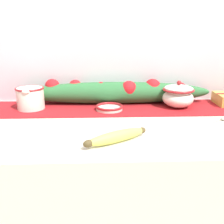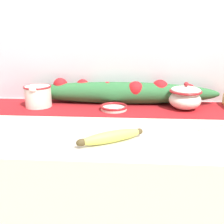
{
  "view_description": "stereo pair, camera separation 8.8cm",
  "coord_description": "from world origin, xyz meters",
  "views": [
    {
      "loc": [
        -0.06,
        -0.88,
        1.22
      ],
      "look_at": [
        -0.02,
        -0.04,
        0.95
      ],
      "focal_mm": 40.0,
      "sensor_mm": 36.0,
      "label": 1
    },
    {
      "loc": [
        0.03,
        -0.88,
        1.22
      ],
      "look_at": [
        -0.02,
        -0.04,
        0.95
      ],
      "focal_mm": 40.0,
      "sensor_mm": 36.0,
      "label": 2
    }
  ],
  "objects": [
    {
      "name": "cream_pitcher",
      "position": [
        -0.37,
        0.18,
        0.96
      ],
      "size": [
        0.12,
        0.14,
        0.1
      ],
      "color": "white",
      "rests_on": "countertop"
    },
    {
      "name": "small_dish",
      "position": [
        -0.03,
        0.14,
        0.92
      ],
      "size": [
        0.12,
        0.12,
        0.02
      ],
      "color": "white",
      "rests_on": "countertop"
    },
    {
      "name": "countertop",
      "position": [
        0.0,
        0.0,
        0.45
      ],
      "size": [
        1.41,
        0.63,
        0.9
      ],
      "primitive_type": "cube",
      "color": "beige",
      "rests_on": "ground_plane"
    },
    {
      "name": "sugar_bowl",
      "position": [
        0.28,
        0.18,
        0.96
      ],
      "size": [
        0.14,
        0.14,
        0.12
      ],
      "color": "white",
      "rests_on": "countertop"
    },
    {
      "name": "back_wall",
      "position": [
        0.0,
        0.33,
        1.2
      ],
      "size": [
        2.21,
        0.04,
        2.4
      ],
      "primitive_type": "cube",
      "color": "silver",
      "rests_on": "ground_plane"
    },
    {
      "name": "banana",
      "position": [
        -0.01,
        -0.19,
        0.92
      ],
      "size": [
        0.2,
        0.14,
        0.04
      ],
      "rotation": [
        0.0,
        0.0,
        0.52
      ],
      "color": "#CCD156",
      "rests_on": "countertop"
    },
    {
      "name": "poinsettia_garland",
      "position": [
        0.0,
        0.25,
        0.96
      ],
      "size": [
        0.9,
        0.11,
        0.11
      ],
      "color": "#2D6B38",
      "rests_on": "countertop"
    },
    {
      "name": "spoon",
      "position": [
        0.4,
        -0.0,
        0.91
      ],
      "size": [
        0.16,
        0.1,
        0.01
      ],
      "rotation": [
        0.0,
        0.0,
        0.52
      ],
      "color": "#A89E89",
      "rests_on": "countertop"
    },
    {
      "name": "table_runner",
      "position": [
        0.0,
        0.18,
        0.91
      ],
      "size": [
        1.3,
        0.26,
        0.0
      ],
      "primitive_type": "cube",
      "color": "#A8191E",
      "rests_on": "countertop"
    }
  ]
}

